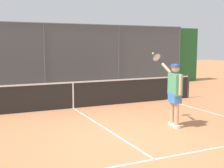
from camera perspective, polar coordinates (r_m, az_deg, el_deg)
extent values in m
plane|color=#C67A4C|center=(7.27, 2.46, -10.71)|extent=(60.00, 60.00, 0.00)
cube|color=white|center=(6.22, 8.03, -13.95)|extent=(6.24, 0.05, 0.01)
cube|color=white|center=(8.49, -1.89, -8.02)|extent=(0.05, 5.38, 0.01)
cylinder|color=#474C51|center=(18.62, 12.68, 5.40)|extent=(0.07, 0.07, 3.34)
cylinder|color=#474C51|center=(16.49, 1.33, 5.34)|extent=(0.07, 0.07, 3.34)
cylinder|color=#474C51|center=(15.16, -12.63, 4.99)|extent=(0.07, 0.07, 3.34)
cylinder|color=#474C51|center=(15.18, -12.81, 11.14)|extent=(16.22, 0.05, 0.05)
cube|color=#474C51|center=(15.16, -12.63, 4.99)|extent=(16.22, 0.02, 3.34)
cube|color=#235B2D|center=(15.80, -13.13, 4.95)|extent=(19.22, 0.90, 3.27)
cube|color=silver|center=(15.13, -12.32, -1.07)|extent=(17.22, 0.18, 0.15)
cylinder|color=#2D2D2D|center=(13.28, 14.21, -0.29)|extent=(0.09, 0.09, 1.07)
cube|color=black|center=(10.87, -7.40, -2.22)|extent=(10.17, 0.02, 0.91)
cube|color=white|center=(10.80, -7.44, 0.29)|extent=(10.17, 0.04, 0.05)
cube|color=white|center=(10.87, -7.40, -2.22)|extent=(0.05, 0.04, 0.91)
cube|color=silver|center=(8.50, 12.09, -7.87)|extent=(0.15, 0.27, 0.09)
cylinder|color=tan|center=(8.39, 12.17, -4.91)|extent=(0.13, 0.13, 0.81)
cube|color=silver|center=(8.74, 11.27, -7.43)|extent=(0.15, 0.27, 0.09)
cylinder|color=tan|center=(8.63, 11.34, -4.54)|extent=(0.13, 0.13, 0.81)
cube|color=#3D7AC6|center=(8.45, 11.81, -2.57)|extent=(0.29, 0.46, 0.26)
cube|color=#4C9E6B|center=(8.40, 11.87, -0.06)|extent=(0.29, 0.53, 0.59)
cylinder|color=tan|center=(8.12, 12.84, -0.17)|extent=(0.08, 0.08, 0.54)
cylinder|color=tan|center=(8.75, 10.29, 2.96)|extent=(0.13, 0.40, 0.30)
sphere|color=tan|center=(8.35, 11.96, 2.97)|extent=(0.22, 0.22, 0.22)
cylinder|color=#284C93|center=(8.35, 11.97, 3.39)|extent=(0.30, 0.30, 0.08)
cube|color=#284C93|center=(8.46, 11.59, 3.22)|extent=(0.22, 0.23, 0.02)
cylinder|color=black|center=(8.93, 9.25, 4.13)|extent=(0.05, 0.17, 0.13)
torus|color=#28569E|center=(9.06, 8.49, 4.98)|extent=(0.31, 0.22, 0.26)
cylinder|color=silver|center=(9.06, 8.49, 4.98)|extent=(0.26, 0.17, 0.21)
sphere|color=#C1D138|center=(9.20, 7.78, 5.77)|extent=(0.07, 0.07, 0.07)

